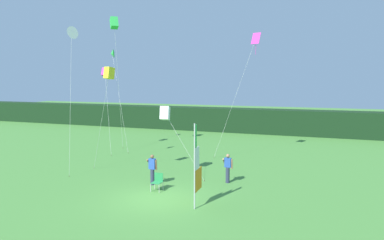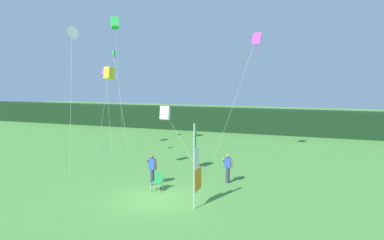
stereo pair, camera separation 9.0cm
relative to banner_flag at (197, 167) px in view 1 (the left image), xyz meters
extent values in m
plane|color=#478438|center=(-2.21, 0.31, -1.83)|extent=(120.00, 120.00, 0.00)
cube|color=black|center=(-2.21, 22.83, -0.55)|extent=(80.00, 2.40, 2.56)
cylinder|color=#B7B7BC|center=(0.00, -0.29, 0.08)|extent=(0.06, 0.06, 3.82)
cube|color=orange|center=(0.00, 0.22, -0.63)|extent=(0.02, 0.97, 1.02)
cube|color=white|center=(0.00, 0.04, 0.38)|extent=(0.02, 0.60, 1.02)
cube|color=green|center=(0.00, -0.15, 1.40)|extent=(0.02, 0.23, 1.02)
cylinder|color=#2D334C|center=(-3.31, 2.29, -1.39)|extent=(0.22, 0.22, 0.88)
cube|color=#284CA8|center=(-3.31, 2.29, -0.67)|extent=(0.36, 0.20, 0.57)
sphere|color=brown|center=(-3.31, 2.29, -0.26)|extent=(0.20, 0.20, 0.20)
cylinder|color=brown|center=(-3.54, 2.35, -0.61)|extent=(0.09, 0.48, 0.42)
cylinder|color=brown|center=(-3.08, 2.29, -0.71)|extent=(0.09, 0.14, 0.56)
cylinder|color=#2D334C|center=(0.47, 4.00, -1.39)|extent=(0.22, 0.22, 0.88)
cube|color=#284CA8|center=(0.47, 4.00, -0.68)|extent=(0.36, 0.20, 0.52)
sphere|color=#A37556|center=(0.47, 4.00, -0.30)|extent=(0.20, 0.20, 0.20)
cylinder|color=#A37556|center=(0.24, 4.06, -0.65)|extent=(0.09, 0.48, 0.42)
cylinder|color=#A37556|center=(0.70, 4.01, -0.75)|extent=(0.09, 0.14, 0.56)
cylinder|color=#BCBCC1|center=(-2.88, 1.18, -1.62)|extent=(0.03, 0.03, 0.42)
cylinder|color=#BCBCC1|center=(-2.40, 1.18, -1.62)|extent=(0.03, 0.03, 0.42)
cylinder|color=#BCBCC1|center=(-2.88, 1.66, -1.62)|extent=(0.03, 0.03, 0.42)
cylinder|color=#BCBCC1|center=(-2.40, 1.66, -1.62)|extent=(0.03, 0.03, 0.42)
cube|color=#237F42|center=(-2.64, 1.42, -1.39)|extent=(0.48, 0.48, 0.03)
cube|color=#237F42|center=(-2.64, 1.66, -1.16)|extent=(0.48, 0.03, 0.44)
cylinder|color=brown|center=(-8.60, 8.93, -1.79)|extent=(0.03, 0.03, 0.08)
cylinder|color=silver|center=(-9.92, 10.08, 2.10)|extent=(2.66, 2.31, 7.86)
cone|color=green|center=(-11.24, 11.23, 6.03)|extent=(0.53, 0.75, 0.70)
cylinder|color=brown|center=(-9.36, 7.73, -1.79)|extent=(0.03, 0.03, 0.08)
cylinder|color=silver|center=(-10.08, 8.57, 1.32)|extent=(1.44, 1.70, 6.29)
cube|color=#DB33A8|center=(-10.79, 9.41, 4.46)|extent=(0.44, 0.62, 0.71)
cylinder|color=brown|center=(-0.82, 3.81, -1.79)|extent=(0.03, 0.03, 0.08)
cylinder|color=silver|center=(-2.05, 3.91, 0.05)|extent=(2.48, 0.22, 3.77)
cube|color=white|center=(-3.29, 4.02, 1.94)|extent=(0.62, 0.76, 0.86)
cylinder|color=brown|center=(-1.91, 9.70, -1.79)|extent=(0.03, 0.03, 0.08)
cylinder|color=silver|center=(-0.56, 10.27, 2.47)|extent=(2.72, 1.14, 8.61)
cube|color=#DB33A8|center=(0.79, 10.83, 6.78)|extent=(0.69, 0.52, 0.81)
cylinder|color=#DB33A8|center=(0.79, 10.83, 5.99)|extent=(0.02, 0.02, 0.70)
cylinder|color=brown|center=(-8.61, 2.05, -1.79)|extent=(0.03, 0.03, 0.08)
cylinder|color=silver|center=(-9.12, 3.05, 2.46)|extent=(1.03, 2.02, 8.58)
cone|color=white|center=(-9.62, 4.05, 6.75)|extent=(0.64, 0.88, 0.82)
cylinder|color=brown|center=(-8.39, 4.18, -1.79)|extent=(0.03, 0.03, 0.08)
cylinder|color=silver|center=(-7.30, 3.51, 1.20)|extent=(2.21, 1.36, 6.07)
cube|color=yellow|center=(-6.20, 2.84, 4.24)|extent=(0.57, 0.63, 0.71)
cylinder|color=brown|center=(-10.03, 10.55, -1.79)|extent=(0.03, 0.03, 0.08)
cylinder|color=silver|center=(-9.96, 10.01, 3.19)|extent=(0.15, 1.10, 10.03)
cube|color=green|center=(-9.89, 9.46, 8.20)|extent=(0.93, 0.95, 0.95)
camera|label=1|loc=(4.75, -14.20, 3.86)|focal=32.25mm
camera|label=2|loc=(4.84, -14.17, 3.86)|focal=32.25mm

